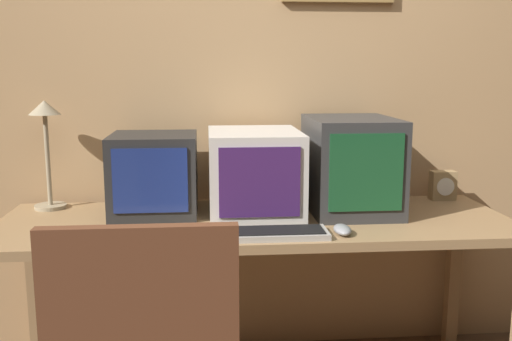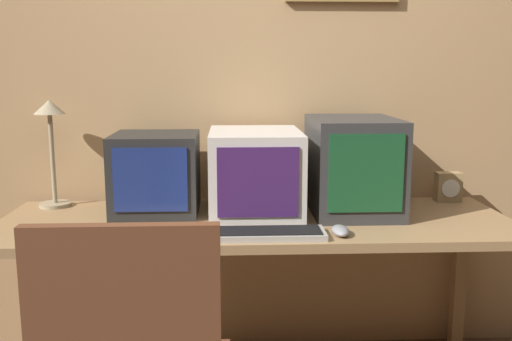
# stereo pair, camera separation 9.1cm
# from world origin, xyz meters

# --- Properties ---
(wall_back) EXTENTS (8.00, 0.08, 2.60)m
(wall_back) POSITION_xyz_m (0.00, 1.43, 1.30)
(wall_back) COLOR tan
(wall_back) RESTS_ON ground_plane
(desk) EXTENTS (2.08, 0.71, 0.75)m
(desk) POSITION_xyz_m (0.00, 1.01, 0.68)
(desk) COLOR #99754C
(desk) RESTS_ON ground_plane
(monitor_left) EXTENTS (0.35, 0.37, 0.34)m
(monitor_left) POSITION_xyz_m (-0.42, 1.14, 0.92)
(monitor_left) COLOR black
(monitor_left) RESTS_ON desk
(monitor_center) EXTENTS (0.38, 0.48, 0.35)m
(monitor_center) POSITION_xyz_m (-0.00, 1.09, 0.92)
(monitor_center) COLOR beige
(monitor_center) RESTS_ON desk
(monitor_right) EXTENTS (0.36, 0.48, 0.40)m
(monitor_right) POSITION_xyz_m (0.42, 1.11, 0.95)
(monitor_right) COLOR #333333
(monitor_right) RESTS_ON desk
(keyboard_main) EXTENTS (0.41, 0.15, 0.03)m
(keyboard_main) POSITION_xyz_m (0.04, 0.75, 0.76)
(keyboard_main) COLOR #A8A399
(keyboard_main) RESTS_ON desk
(mouse_near_keyboard) EXTENTS (0.06, 0.12, 0.03)m
(mouse_near_keyboard) POSITION_xyz_m (0.30, 0.76, 0.77)
(mouse_near_keyboard) COLOR gray
(mouse_near_keyboard) RESTS_ON desk
(desk_clock) EXTENTS (0.11, 0.07, 0.14)m
(desk_clock) POSITION_xyz_m (0.90, 1.28, 0.82)
(desk_clock) COLOR #A38456
(desk_clock) RESTS_ON desk
(desk_lamp) EXTENTS (0.14, 0.14, 0.47)m
(desk_lamp) POSITION_xyz_m (-0.88, 1.27, 1.08)
(desk_lamp) COLOR tan
(desk_lamp) RESTS_ON desk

